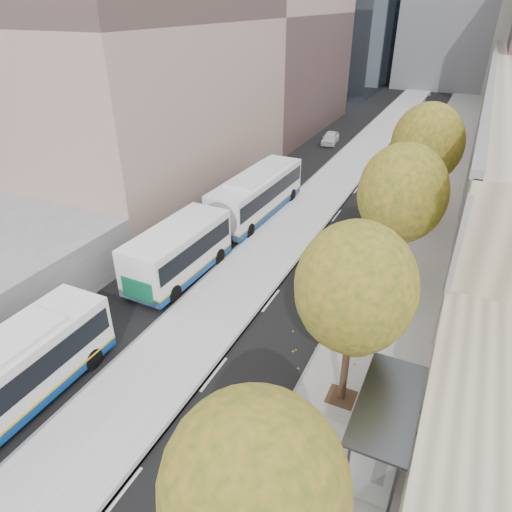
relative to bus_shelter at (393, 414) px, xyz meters
The scene contains 11 objects.
bus_platform 25.96m from the bus_shelter, 111.69° to the left, with size 4.25×150.00×0.15m, color #B6B6B6.
sidewalk 24.19m from the bus_shelter, 93.72° to the left, with size 4.75×150.00×0.08m, color gray.
building_midrise 42.47m from the bus_shelter, 133.18° to the left, with size 24.00×46.00×25.00m, color #A28479.
bus_shelter is the anchor object (origin of this frame).
tree_b 6.93m from the bus_shelter, 109.31° to the right, with size 4.00×4.00×6.97m.
tree_c 4.23m from the bus_shelter, 135.67° to the left, with size 4.20×4.20×7.28m.
tree_d 11.70m from the bus_shelter, 100.71° to the left, with size 4.40×4.40×7.60m.
tree_e 20.45m from the bus_shelter, 95.95° to the left, with size 4.60×4.60×7.92m.
bus_far 17.97m from the bus_shelter, 135.51° to the left, with size 3.26×18.24×3.03m.
cyclist 5.92m from the bus_shelter, 151.58° to the right, with size 0.66×1.77×2.25m.
distant_car 39.81m from the bus_shelter, 109.92° to the left, with size 1.52×3.78×1.29m, color silver.
Camera 1 is at (6.11, -0.22, 13.84)m, focal length 32.00 mm.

